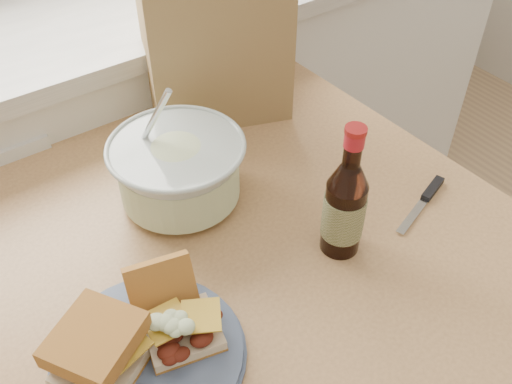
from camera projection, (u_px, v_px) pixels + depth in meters
cabinet_run at (116, 155)px, 1.64m from camera, size 2.50×0.64×0.94m
dining_table at (227, 290)px, 1.02m from camera, size 0.99×0.99×0.80m
plate at (149, 354)px, 0.79m from camera, size 0.26×0.26×0.02m
sandwich_left at (99, 350)px, 0.74m from camera, size 0.15×0.14×0.08m
sandwich_right at (175, 313)px, 0.79m from camera, size 0.12×0.16×0.09m
coleslaw_bowl at (179, 173)px, 0.99m from camera, size 0.24×0.24×0.24m
beer_bottle at (345, 206)px, 0.88m from camera, size 0.07×0.07×0.24m
knife at (428, 195)px, 1.03m from camera, size 0.17×0.07×0.01m
paper_bag at (214, 28)px, 1.12m from camera, size 0.32×0.27×0.36m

